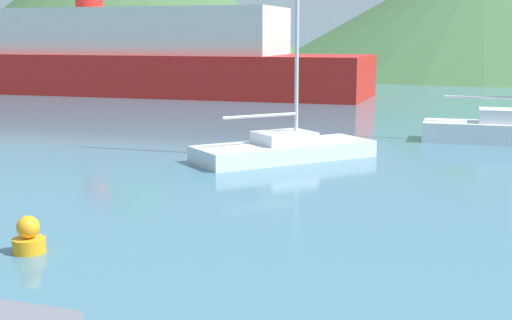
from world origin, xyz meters
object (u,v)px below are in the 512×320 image
object	(u,v)px
ferry_distant	(91,56)
buoy_marker	(29,237)
sailboat_middle	(503,128)
sailboat_inner	(284,147)

from	to	relation	value
ferry_distant	buoy_marker	size ratio (longest dim) A/B	56.68
sailboat_middle	buoy_marker	world-z (taller)	sailboat_middle
sailboat_inner	sailboat_middle	bearing A→B (deg)	-5.34
sailboat_inner	buoy_marker	xyz separation A→B (m)	(-4.15, -9.98, -0.13)
sailboat_inner	buoy_marker	world-z (taller)	sailboat_inner
sailboat_middle	ferry_distant	world-z (taller)	sailboat_middle
ferry_distant	buoy_marker	xyz separation A→B (m)	(9.84, -35.59, -2.16)
sailboat_middle	ferry_distant	xyz separation A→B (m)	(-21.66, 21.49, 1.91)
sailboat_middle	ferry_distant	size ratio (longest dim) A/B	0.27
ferry_distant	buoy_marker	distance (m)	36.98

